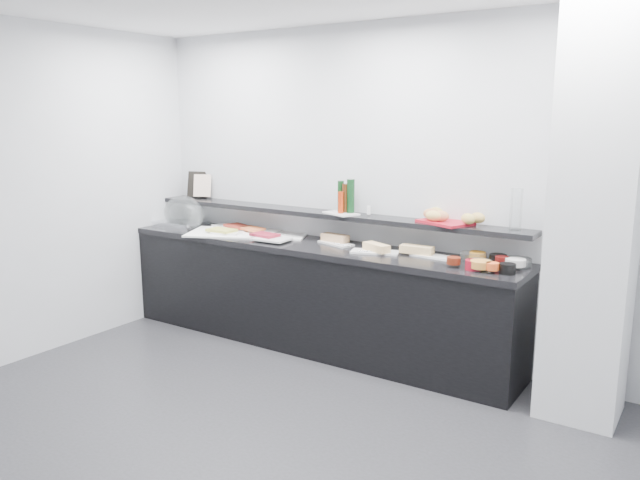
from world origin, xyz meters
The scene contains 55 objects.
ground centered at (0.00, 0.00, 0.00)m, with size 5.00×5.00×0.00m, color #2D2D30.
back_wall centered at (0.00, 2.00, 1.35)m, with size 5.00×0.02×2.70m, color silver.
column centered at (1.50, 1.65, 1.35)m, with size 0.50×0.50×2.70m, color silver.
buffet_cabinet centered at (-0.70, 1.70, 0.42)m, with size 3.60×0.60×0.85m, color black.
counter_top centered at (-0.70, 1.70, 0.88)m, with size 3.62×0.62×0.05m, color black.
wall_shelf centered at (-0.70, 1.88, 1.13)m, with size 3.60×0.25×0.04m, color black.
cloche_base centered at (-2.29, 1.74, 0.92)m, with size 0.50×0.33×0.04m, color silver.
cloche_dome centered at (-2.20, 1.71, 1.03)m, with size 0.50×0.33×0.34m, color white.
linen_runner centered at (-1.42, 1.74, 0.91)m, with size 1.07×0.51×0.01m, color white.
platter_meat_a centered at (-1.76, 1.85, 0.92)m, with size 0.30×0.20×0.01m, color white.
food_meat_a centered at (-1.62, 1.82, 0.94)m, with size 0.25×0.16×0.02m, color maroon.
platter_salmon centered at (-1.32, 1.86, 0.92)m, with size 0.26×0.17×0.01m, color silver.
food_salmon centered at (-1.42, 1.79, 0.94)m, with size 0.22×0.14×0.02m, color orange.
platter_cheese centered at (-1.55, 1.59, 0.92)m, with size 0.26×0.17×0.01m, color white.
food_cheese centered at (-1.60, 1.58, 0.94)m, with size 0.25×0.16×0.02m, color #CCC54F.
platter_meat_b centered at (-1.04, 1.58, 0.92)m, with size 0.31×0.21×0.01m, color white.
food_meat_b centered at (-1.13, 1.62, 0.94)m, with size 0.24×0.15×0.02m, color maroon.
sandwich_plate_left centered at (-0.51, 1.78, 0.91)m, with size 0.32×0.14×0.01m, color silver.
sandwich_food_left centered at (-0.55, 1.83, 0.94)m, with size 0.24×0.09×0.06m, color tan.
tongs_left centered at (-0.40, 1.72, 0.92)m, with size 0.01×0.01×0.16m, color silver.
sandwich_plate_mid centered at (-0.08, 1.67, 0.91)m, with size 0.37×0.16×0.01m, color white.
sandwich_food_mid centered at (-0.07, 1.68, 0.94)m, with size 0.24×0.09×0.06m, color #DCB173.
tongs_mid centered at (-0.11, 1.62, 0.92)m, with size 0.01×0.01×0.16m, color #ADAFB4.
sandwich_plate_right centered at (0.36, 1.79, 0.91)m, with size 0.32×0.14×0.01m, color white.
sandwich_food_right centered at (0.23, 1.78, 0.94)m, with size 0.25×0.10×0.06m, color #E6BA78.
tongs_right centered at (0.18, 1.76, 0.92)m, with size 0.01×0.01×0.16m, color #B5B8BC.
bowl_glass_fruit centered at (0.67, 1.80, 0.94)m, with size 0.19×0.19×0.07m, color silver.
fill_glass_fruit centered at (0.69, 1.83, 0.95)m, with size 0.12×0.12×0.05m, color orange.
bowl_black_jam centered at (0.84, 1.84, 0.94)m, with size 0.12×0.12×0.07m, color black.
fill_black_jam centered at (0.89, 1.78, 0.95)m, with size 0.10×0.10×0.05m, color #540D0C.
bowl_glass_cream centered at (1.00, 1.80, 0.94)m, with size 0.19×0.19×0.07m, color silver.
fill_glass_cream centered at (0.99, 1.76, 0.95)m, with size 0.14×0.14×0.05m, color silver.
bowl_red_jam centered at (0.75, 1.57, 0.94)m, with size 0.11×0.11×0.07m, color maroon.
fill_red_jam centered at (0.61, 1.57, 0.95)m, with size 0.10×0.10×0.05m, color #5C1C0D.
bowl_glass_salmon centered at (0.79, 1.60, 0.94)m, with size 0.16×0.16×0.07m, color white.
fill_glass_salmon centered at (0.81, 1.57, 0.95)m, with size 0.14×0.14×0.05m, color orange.
bowl_black_fruit centered at (0.99, 1.60, 0.94)m, with size 0.11×0.11×0.07m, color black.
fill_black_fruit centered at (0.89, 1.56, 0.95)m, with size 0.09×0.09×0.05m, color #F05620.
framed_print centered at (-2.25, 1.96, 1.28)m, with size 0.21×0.02×0.26m, color black.
print_art centered at (-2.15, 1.92, 1.28)m, with size 0.18×0.00×0.22m, color beige.
condiment_tray centered at (-0.50, 1.84, 1.16)m, with size 0.29×0.18×0.01m, color white.
bottle_green_a centered at (-0.53, 1.89, 1.29)m, with size 0.05×0.05×0.26m, color black.
bottle_brown centered at (-0.48, 1.88, 1.28)m, with size 0.05×0.05×0.24m, color #3D1E0B.
bottle_green_b centered at (-0.43, 1.88, 1.30)m, with size 0.06×0.06×0.28m, color black.
bottle_hot centered at (-0.49, 1.82, 1.25)m, with size 0.04×0.04×0.18m, color #A6290B.
shaker_salt centered at (-0.45, 1.89, 1.20)m, with size 0.04×0.04×0.07m, color white.
shaker_pepper centered at (-0.26, 1.89, 1.20)m, with size 0.03×0.03×0.07m, color white.
bread_tray centered at (0.41, 1.88, 1.16)m, with size 0.38×0.27×0.02m, color #AA1222.
bread_roll_nw centered at (0.28, 1.91, 1.21)m, with size 0.13×0.08×0.08m, color #B16F43.
bread_roll_n centered at (0.29, 1.99, 1.21)m, with size 0.14×0.09×0.08m, color #B69545.
bread_roll_ne centered at (0.65, 1.92, 1.21)m, with size 0.12×0.08×0.08m, color tan.
bread_roll_sw centered at (0.39, 1.85, 1.21)m, with size 0.12×0.08×0.08m, color #C5794B.
bread_roll_s centered at (0.34, 1.83, 1.21)m, with size 0.14×0.09×0.08m, color gold.
bread_roll_se centered at (0.60, 1.84, 1.21)m, with size 0.12×0.08×0.08m, color tan.
carafe centered at (0.93, 1.90, 1.30)m, with size 0.09×0.09×0.30m, color silver.
Camera 1 is at (2.18, -2.55, 1.97)m, focal length 35.00 mm.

